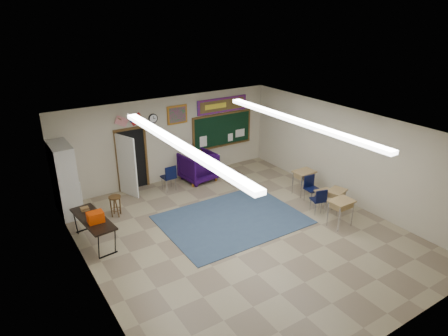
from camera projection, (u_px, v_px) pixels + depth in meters
floor at (242, 234)px, 11.04m from camera, size 9.00×9.00×0.00m
back_wall at (169, 139)px, 13.97m from camera, size 8.00×0.04×3.00m
front_wall at (392, 275)px, 6.97m from camera, size 8.00×0.04×3.00m
left_wall at (90, 227)px, 8.47m from camera, size 0.04×9.00×3.00m
right_wall at (347, 156)px, 12.48m from camera, size 0.04×9.00×3.00m
ceiling at (244, 130)px, 9.90m from camera, size 8.00×9.00×0.04m
area_rug at (232, 219)px, 11.76m from camera, size 4.00×3.00×0.02m
fluorescent_strips at (244, 132)px, 9.92m from camera, size 3.86×6.00×0.10m
doorway at (131, 161)px, 13.27m from camera, size 1.10×0.89×2.16m
chalkboard at (222, 131)px, 15.06m from camera, size 2.55×0.14×1.30m
bulletin_board at (222, 105)px, 14.69m from camera, size 2.10×0.05×0.55m
framed_art_print at (177, 115)px, 13.80m from camera, size 0.75×0.05×0.65m
wall_clock at (153, 118)px, 13.35m from camera, size 0.32×0.05×0.32m
wall_flags at (129, 118)px, 12.85m from camera, size 1.16×0.06×0.70m
storage_cabinet at (65, 180)px, 11.76m from camera, size 0.59×1.25×2.20m
wingback_armchair at (198, 166)px, 14.27m from camera, size 1.23×1.26×1.03m
student_chair_reading at (169, 178)px, 13.50m from camera, size 0.47×0.47×0.91m
student_chair_desk_a at (318, 200)px, 12.03m from camera, size 0.51×0.51×0.81m
student_chair_desk_b at (312, 190)px, 12.67m from camera, size 0.46×0.46×0.86m
student_desk_front_left at (324, 199)px, 12.22m from camera, size 0.57×0.45×0.64m
student_desk_front_right at (304, 181)px, 13.21m from camera, size 0.69×0.52×0.82m
student_desk_back_left at (341, 212)px, 11.28m from camera, size 0.68×0.51×0.81m
student_desk_back_right at (336, 200)px, 12.10m from camera, size 0.70×0.60×0.71m
folding_table at (94, 229)px, 10.49m from camera, size 0.78×1.83×1.01m
wooden_stool at (116, 206)px, 11.88m from camera, size 0.36×0.36×0.63m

